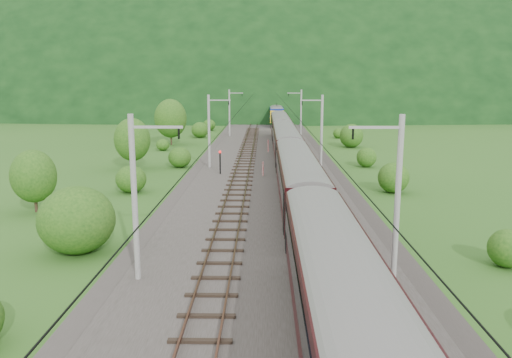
{
  "coord_description": "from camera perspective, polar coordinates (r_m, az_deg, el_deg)",
  "views": [
    {
      "loc": [
        -0.03,
        -22.84,
        9.8
      ],
      "look_at": [
        -0.68,
        13.56,
        2.6
      ],
      "focal_mm": 35.0,
      "sensor_mm": 36.0,
      "label": 1
    }
  ],
  "objects": [
    {
      "name": "ground",
      "position": [
        24.85,
        1.04,
        -12.04
      ],
      "size": [
        600.0,
        600.0,
        0.0
      ],
      "primitive_type": "plane",
      "color": "#28571B",
      "rests_on": "ground"
    },
    {
      "name": "railbed",
      "position": [
        34.23,
        1.04,
        -5.19
      ],
      "size": [
        14.0,
        220.0,
        0.3
      ],
      "primitive_type": "cube",
      "color": "#38332D",
      "rests_on": "ground"
    },
    {
      "name": "track_left",
      "position": [
        34.25,
        -2.99,
        -4.81
      ],
      "size": [
        2.4,
        220.0,
        0.27
      ],
      "color": "#563024",
      "rests_on": "railbed"
    },
    {
      "name": "track_right",
      "position": [
        34.25,
        5.08,
        -4.84
      ],
      "size": [
        2.4,
        220.0,
        0.27
      ],
      "color": "#563024",
      "rests_on": "railbed"
    },
    {
      "name": "catenary_left",
      "position": [
        55.43,
        -5.31,
        5.65
      ],
      "size": [
        2.54,
        192.28,
        8.0
      ],
      "color": "gray",
      "rests_on": "railbed"
    },
    {
      "name": "catenary_right",
      "position": [
        55.44,
        7.43,
        5.6
      ],
      "size": [
        2.54,
        192.28,
        8.0
      ],
      "color": "gray",
      "rests_on": "railbed"
    },
    {
      "name": "overhead_wires",
      "position": [
        32.95,
        1.09,
        6.49
      ],
      "size": [
        4.83,
        198.0,
        0.03
      ],
      "color": "black",
      "rests_on": "ground"
    },
    {
      "name": "mountain_main",
      "position": [
        283.01,
        1.05,
        9.19
      ],
      "size": [
        504.0,
        360.0,
        244.0
      ],
      "primitive_type": "ellipsoid",
      "color": "black",
      "rests_on": "ground"
    },
    {
      "name": "mountain_ridge",
      "position": [
        344.55,
        -19.6,
        8.91
      ],
      "size": [
        336.0,
        280.0,
        132.0
      ],
      "primitive_type": "ellipsoid",
      "color": "black",
      "rests_on": "ground"
    },
    {
      "name": "train",
      "position": [
        47.16,
        3.98,
        3.31
      ],
      "size": [
        2.81,
        135.01,
        4.88
      ],
      "color": "black",
      "rests_on": "ground"
    },
    {
      "name": "hazard_post_near",
      "position": [
        50.49,
        0.82,
        1.17
      ],
      "size": [
        0.15,
        0.15,
        1.44
      ],
      "primitive_type": "cylinder",
      "color": "red",
      "rests_on": "railbed"
    },
    {
      "name": "hazard_post_far",
      "position": [
        67.64,
        1.41,
        3.8
      ],
      "size": [
        0.17,
        0.17,
        1.63
      ],
      "primitive_type": "cylinder",
      "color": "red",
      "rests_on": "railbed"
    },
    {
      "name": "signal",
      "position": [
        51.56,
        -4.13,
        2.15
      ],
      "size": [
        0.27,
        0.27,
        2.43
      ],
      "color": "black",
      "rests_on": "railbed"
    },
    {
      "name": "vegetation_left",
      "position": [
        35.07,
        -21.87,
        -1.18
      ],
      "size": [
        11.87,
        142.09,
        7.08
      ],
      "color": "#1B4813",
      "rests_on": "ground"
    },
    {
      "name": "vegetation_right",
      "position": [
        37.59,
        20.88,
        -2.54
      ],
      "size": [
        4.82,
        105.05,
        3.18
      ],
      "color": "#1B4813",
      "rests_on": "ground"
    }
  ]
}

